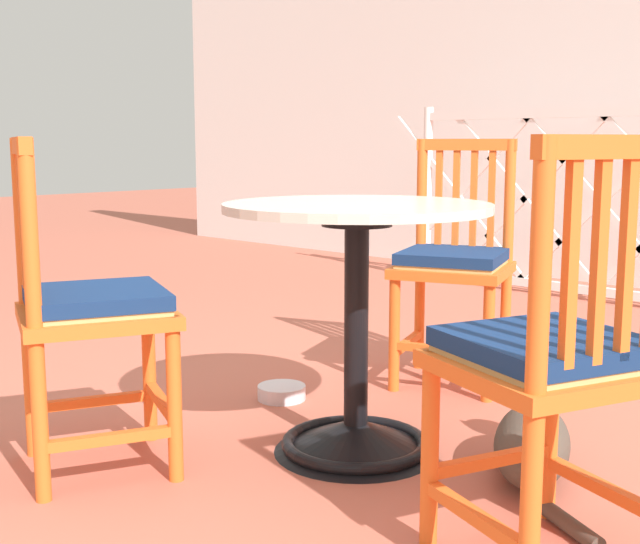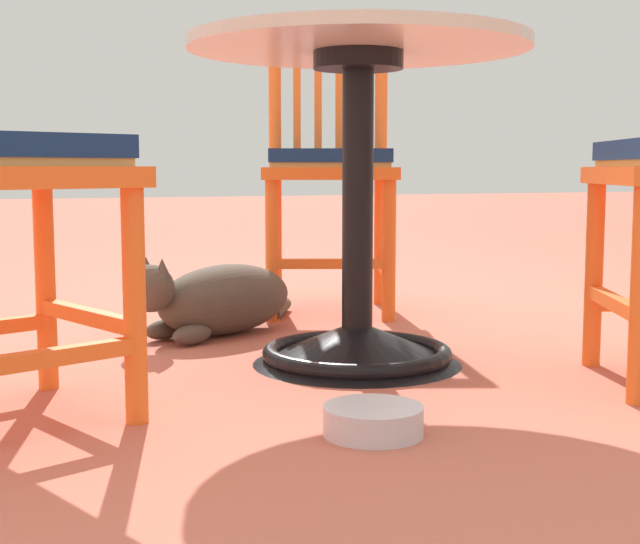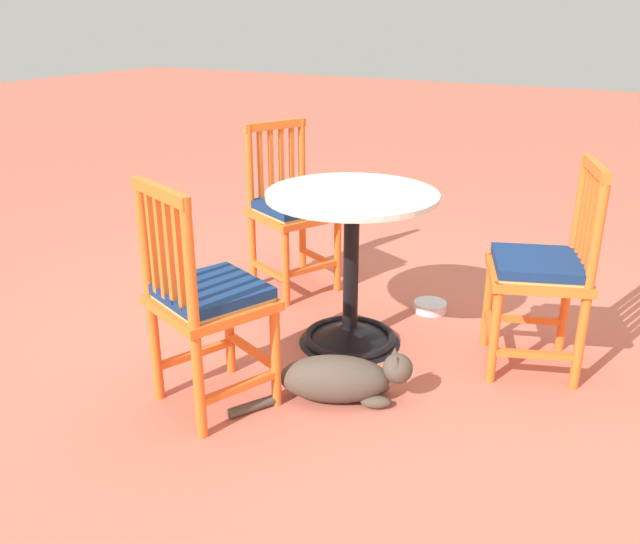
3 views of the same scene
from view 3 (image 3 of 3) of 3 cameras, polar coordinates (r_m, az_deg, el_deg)
ground_plane at (r=3.16m, az=-0.41°, el=-6.24°), size 24.00×24.00×0.00m
cafe_table at (r=3.07m, az=2.62°, el=-1.26°), size 0.76×0.76×0.73m
orange_chair_near_fence at (r=2.56m, az=-9.66°, el=-2.40°), size 0.52×0.52×0.91m
orange_chair_by_planter at (r=2.95m, az=18.48°, el=0.08°), size 0.52×0.52×0.91m
orange_chair_tucked_in at (r=3.66m, az=-2.41°, el=5.24°), size 0.53×0.53×0.91m
tabby_cat at (r=2.70m, az=2.04°, el=-9.12°), size 0.52×0.60×0.23m
pet_water_bowl at (r=3.53m, az=9.38°, el=-2.93°), size 0.17×0.17×0.05m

